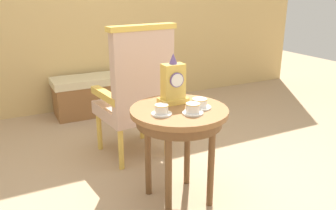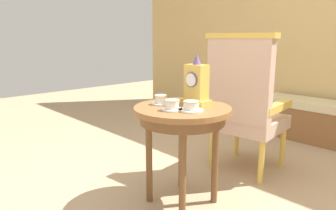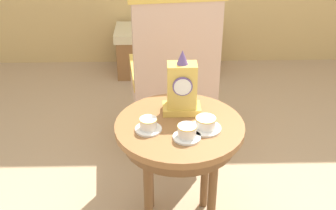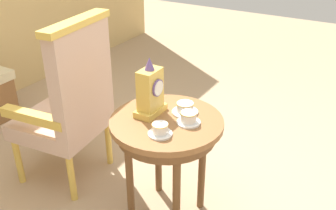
# 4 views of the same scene
# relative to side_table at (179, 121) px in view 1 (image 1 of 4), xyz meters

# --- Properties ---
(ground_plane) EXTENTS (10.00, 10.00, 0.00)m
(ground_plane) POSITION_rel_side_table_xyz_m (0.10, 0.05, -0.58)
(ground_plane) COLOR tan
(side_table) EXTENTS (0.63, 0.63, 0.67)m
(side_table) POSITION_rel_side_table_xyz_m (0.00, 0.00, 0.00)
(side_table) COLOR brown
(side_table) RESTS_ON ground
(teacup_left) EXTENTS (0.13, 0.13, 0.06)m
(teacup_left) POSITION_rel_side_table_xyz_m (-0.15, -0.05, 0.12)
(teacup_left) COLOR white
(teacup_left) RESTS_ON side_table
(teacup_right) EXTENTS (0.13, 0.13, 0.07)m
(teacup_right) POSITION_rel_side_table_xyz_m (0.03, -0.12, 0.12)
(teacup_right) COLOR white
(teacup_right) RESTS_ON side_table
(teacup_center) EXTENTS (0.15, 0.15, 0.06)m
(teacup_center) POSITION_rel_side_table_xyz_m (0.12, -0.05, 0.11)
(teacup_center) COLOR white
(teacup_center) RESTS_ON side_table
(mantel_clock) EXTENTS (0.19, 0.11, 0.34)m
(mantel_clock) POSITION_rel_side_table_xyz_m (0.01, 0.11, 0.22)
(mantel_clock) COLOR gold
(mantel_clock) RESTS_ON side_table
(armchair) EXTENTS (0.60, 0.59, 1.14)m
(armchair) POSITION_rel_side_table_xyz_m (-0.00, 0.72, 0.01)
(armchair) COLOR #CCA893
(armchair) RESTS_ON ground
(window_bench) EXTENTS (0.91, 0.40, 0.44)m
(window_bench) POSITION_rel_side_table_xyz_m (-0.04, 2.00, -0.36)
(window_bench) COLOR beige
(window_bench) RESTS_ON ground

